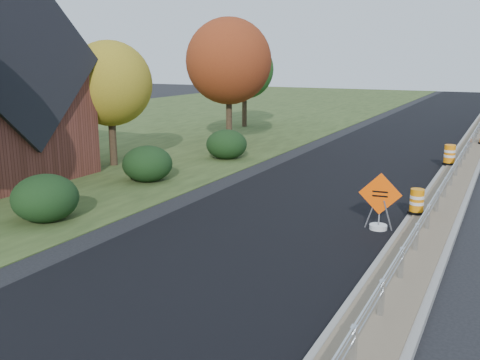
% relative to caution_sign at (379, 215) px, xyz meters
% --- Properties ---
extents(ground, '(140.00, 140.00, 0.00)m').
position_rel_caution_sign_xyz_m(ground, '(1.39, 2.07, -0.44)').
color(ground, black).
rests_on(ground, ground).
extents(grass_verge_near, '(30.00, 120.00, 0.03)m').
position_rel_caution_sign_xyz_m(grass_verge_near, '(-22.61, 12.07, -0.43)').
color(grass_verge_near, '#30421C').
rests_on(grass_verge_near, ground).
extents(milled_overlay, '(7.20, 120.00, 0.01)m').
position_rel_caution_sign_xyz_m(milled_overlay, '(-3.01, 12.07, -0.44)').
color(milled_overlay, black).
rests_on(milled_overlay, ground).
extents(median, '(1.60, 55.00, 0.23)m').
position_rel_caution_sign_xyz_m(median, '(1.39, 10.07, -0.33)').
color(median, gray).
rests_on(median, ground).
extents(guardrail, '(0.10, 46.15, 0.72)m').
position_rel_caution_sign_xyz_m(guardrail, '(1.39, 11.07, 0.28)').
color(guardrail, silver).
rests_on(guardrail, median).
extents(hedge_south, '(2.09, 2.09, 1.52)m').
position_rel_caution_sign_xyz_m(hedge_south, '(-9.61, -3.93, 0.32)').
color(hedge_south, black).
rests_on(hedge_south, ground).
extents(hedge_mid, '(2.09, 2.09, 1.52)m').
position_rel_caution_sign_xyz_m(hedge_mid, '(-10.11, 2.07, 0.32)').
color(hedge_mid, black).
rests_on(hedge_mid, ground).
extents(hedge_north, '(2.09, 2.09, 1.52)m').
position_rel_caution_sign_xyz_m(hedge_north, '(-9.61, 8.07, 0.32)').
color(hedge_north, black).
rests_on(hedge_north, ground).
extents(tree_near_yellow, '(3.96, 3.96, 5.88)m').
position_rel_caution_sign_xyz_m(tree_near_yellow, '(-13.61, 4.07, 3.44)').
color(tree_near_yellow, '#473523').
rests_on(tree_near_yellow, ground).
extents(tree_near_red, '(4.95, 4.95, 7.35)m').
position_rel_caution_sign_xyz_m(tree_near_red, '(-11.61, 12.07, 4.42)').
color(tree_near_red, '#473523').
rests_on(tree_near_red, ground).
extents(tree_near_back, '(4.29, 4.29, 6.37)m').
position_rel_caution_sign_xyz_m(tree_near_back, '(-14.61, 20.07, 3.77)').
color(tree_near_back, '#473523').
rests_on(tree_near_back, ground).
extents(caution_sign, '(1.26, 0.53, 1.75)m').
position_rel_caution_sign_xyz_m(caution_sign, '(0.00, 0.00, 0.00)').
color(caution_sign, white).
rests_on(caution_sign, ground).
extents(barrel_median_near, '(0.54, 0.54, 0.79)m').
position_rel_caution_sign_xyz_m(barrel_median_near, '(0.84, 1.51, 0.17)').
color(barrel_median_near, black).
rests_on(barrel_median_near, median).
extents(barrel_median_mid, '(0.62, 0.62, 0.91)m').
position_rel_caution_sign_xyz_m(barrel_median_mid, '(0.84, 10.52, 0.22)').
color(barrel_median_mid, black).
rests_on(barrel_median_mid, median).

